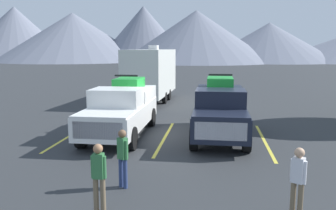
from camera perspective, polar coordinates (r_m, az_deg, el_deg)
name	(u,v)px	position (r m, az deg, el deg)	size (l,w,h in m)	color
ground_plane	(168,132)	(15.25, -0.03, -4.49)	(240.00, 240.00, 0.00)	#2D3033
pickup_truck_a	(122,108)	(14.82, -7.57, -0.49)	(2.18, 5.78, 2.48)	white
pickup_truck_b	(220,109)	(14.54, 8.50, -0.59)	(2.15, 5.64, 2.54)	black
lot_stripe_a	(72,134)	(15.41, -15.45, -4.67)	(0.12, 5.50, 0.01)	gold
lot_stripe_b	(165,138)	(14.34, -0.54, -5.36)	(0.12, 5.50, 0.01)	gold
lot_stripe_c	(265,141)	(14.35, 15.54, -5.71)	(0.12, 5.50, 0.01)	gold
camper_trailer_a	(151,72)	(23.89, -2.85, 5.42)	(2.68, 7.92, 3.83)	silver
person_a	(99,173)	(7.97, -11.28, -10.92)	(0.35, 0.22, 1.58)	#726047
person_b	(123,155)	(9.21, -7.44, -8.06)	(0.31, 0.27, 1.57)	navy
person_c	(298,178)	(8.10, 20.53, -11.09)	(0.31, 0.27, 1.56)	#726047
mountain_ridge	(173,38)	(98.19, 0.87, 10.89)	(149.33, 50.14, 15.99)	slate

